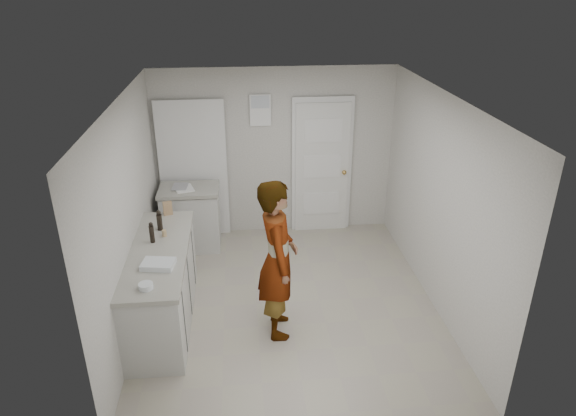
{
  "coord_description": "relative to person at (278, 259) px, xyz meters",
  "views": [
    {
      "loc": [
        -0.52,
        -5.19,
        3.67
      ],
      "look_at": [
        0.04,
        0.4,
        1.09
      ],
      "focal_mm": 32.0,
      "sensor_mm": 36.0,
      "label": 1
    }
  ],
  "objects": [
    {
      "name": "papers",
      "position": [
        -1.15,
        2.03,
        0.03
      ],
      "size": [
        0.32,
        0.37,
        0.01
      ],
      "primitive_type": "cube",
      "rotation": [
        0.0,
        0.0,
        0.29
      ],
      "color": "white",
      "rests_on": "side_counter"
    },
    {
      "name": "side_counter",
      "position": [
        -1.09,
        2.04,
        -0.47
      ],
      "size": [
        0.84,
        0.61,
        0.93
      ],
      "color": "#BABAB5",
      "rests_on": "ground"
    },
    {
      "name": "room_shell",
      "position": [
        -0.01,
        2.45,
        0.12
      ],
      "size": [
        4.0,
        4.0,
        4.0
      ],
      "color": "#ADACA3",
      "rests_on": "ground"
    },
    {
      "name": "spice_jar",
      "position": [
        -1.25,
        0.61,
        0.06
      ],
      "size": [
        0.05,
        0.05,
        0.08
      ],
      "primitive_type": "cylinder",
      "color": "tan",
      "rests_on": "main_counter"
    },
    {
      "name": "oil_cruet_a",
      "position": [
        -1.32,
        0.78,
        0.14
      ],
      "size": [
        0.06,
        0.06,
        0.25
      ],
      "color": "black",
      "rests_on": "main_counter"
    },
    {
      "name": "oil_cruet_b",
      "position": [
        -1.36,
        0.48,
        0.14
      ],
      "size": [
        0.05,
        0.05,
        0.25
      ],
      "color": "black",
      "rests_on": "main_counter"
    },
    {
      "name": "baking_dish",
      "position": [
        -1.23,
        -0.06,
        0.05
      ],
      "size": [
        0.36,
        0.28,
        0.06
      ],
      "rotation": [
        0.0,
        0.0,
        -0.16
      ],
      "color": "silver",
      "rests_on": "main_counter"
    },
    {
      "name": "egg_bowl",
      "position": [
        -1.3,
        -0.46,
        0.05
      ],
      "size": [
        0.14,
        0.14,
        0.05
      ],
      "color": "silver",
      "rests_on": "main_counter"
    },
    {
      "name": "ground",
      "position": [
        0.16,
        0.49,
        -0.9
      ],
      "size": [
        4.0,
        4.0,
        0.0
      ],
      "primitive_type": "plane",
      "color": "#A9A28E",
      "rests_on": "ground"
    },
    {
      "name": "cake_mix_box",
      "position": [
        -1.27,
        1.19,
        0.11
      ],
      "size": [
        0.12,
        0.08,
        0.18
      ],
      "primitive_type": "cube",
      "rotation": [
        0.0,
        0.0,
        0.32
      ],
      "color": "#895E44",
      "rests_on": "main_counter"
    },
    {
      "name": "main_counter",
      "position": [
        -1.29,
        0.29,
        -0.47
      ],
      "size": [
        0.64,
        1.96,
        0.93
      ],
      "color": "#BABAB5",
      "rests_on": "ground"
    },
    {
      "name": "person",
      "position": [
        0.0,
        0.0,
        0.0
      ],
      "size": [
        0.44,
        0.66,
        1.8
      ],
      "primitive_type": "imported",
      "rotation": [
        0.0,
        0.0,
        1.58
      ],
      "color": "silver",
      "rests_on": "ground"
    }
  ]
}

